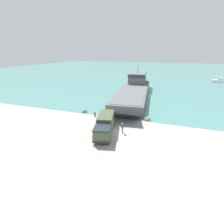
% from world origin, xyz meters
% --- Properties ---
extents(ground_plane, '(240.00, 240.00, 0.00)m').
position_xyz_m(ground_plane, '(0.00, 0.00, 0.00)').
color(ground_plane, gray).
extents(water_surface, '(240.00, 180.00, 0.01)m').
position_xyz_m(water_surface, '(0.00, 96.34, 0.00)').
color(water_surface, '#477F7A').
rests_on(water_surface, ground_plane).
extents(landing_craft, '(11.35, 38.25, 8.00)m').
position_xyz_m(landing_craft, '(-2.67, 27.18, 1.97)').
color(landing_craft, '#56605B').
rests_on(landing_craft, ground_plane).
extents(military_truck, '(4.39, 8.52, 2.78)m').
position_xyz_m(military_truck, '(-1.42, -0.77, 1.46)').
color(military_truck, '#475638').
rests_on(military_truck, ground_plane).
extents(soldier_on_ramp, '(0.45, 0.50, 1.80)m').
position_xyz_m(soldier_on_ramp, '(1.27, 0.17, 1.05)').
color(soldier_on_ramp, '#475638').
rests_on(soldier_on_ramp, ground_plane).
extents(moored_boat_a, '(5.57, 4.27, 2.05)m').
position_xyz_m(moored_boat_a, '(26.70, 60.32, 0.68)').
color(moored_boat_a, white).
rests_on(moored_boat_a, ground_plane).
extents(mooring_bollard, '(0.34, 0.34, 0.90)m').
position_xyz_m(mooring_bollard, '(-6.22, 5.73, 0.49)').
color(mooring_bollard, '#333338').
rests_on(mooring_bollard, ground_plane).
extents(shoreline_rock_a, '(1.23, 1.23, 1.23)m').
position_xyz_m(shoreline_rock_a, '(-9.48, 7.28, 0.00)').
color(shoreline_rock_a, gray).
rests_on(shoreline_rock_a, ground_plane).
extents(shoreline_rock_b, '(1.34, 1.34, 1.34)m').
position_xyz_m(shoreline_rock_b, '(4.27, 7.28, 0.00)').
color(shoreline_rock_b, gray).
rests_on(shoreline_rock_b, ground_plane).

